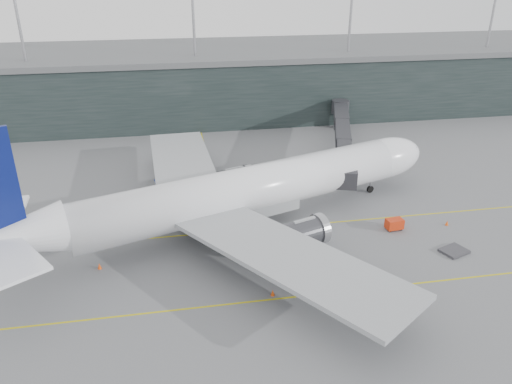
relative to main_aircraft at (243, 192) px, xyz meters
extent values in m
plane|color=#58595D|center=(-7.66, 2.70, -5.28)|extent=(320.00, 320.00, 0.00)
cube|color=gold|center=(-7.66, -1.30, -5.27)|extent=(160.00, 0.25, 0.02)
cube|color=gold|center=(-7.66, -17.30, -5.27)|extent=(160.00, 0.25, 0.02)
cube|color=gold|center=(-2.66, 22.70, -5.27)|extent=(0.25, 60.00, 0.02)
cube|color=black|center=(-7.66, 60.70, 1.72)|extent=(240.00, 35.00, 14.00)
cube|color=#56585B|center=(-7.66, 60.70, 9.32)|extent=(240.00, 36.00, 1.20)
cylinder|color=#9E9EA3|center=(-37.66, 50.70, 16.72)|extent=(0.60, 0.60, 14.00)
cylinder|color=#9E9EA3|center=(-2.66, 50.70, 16.72)|extent=(0.60, 0.60, 14.00)
cylinder|color=#9E9EA3|center=(32.34, 50.70, 16.72)|extent=(0.60, 0.60, 14.00)
cylinder|color=#9E9EA3|center=(67.34, 50.70, 16.72)|extent=(0.60, 0.60, 14.00)
cylinder|color=white|center=(0.45, 0.15, 0.17)|extent=(46.80, 21.35, 6.37)
ellipsoid|color=white|center=(24.27, 8.32, 0.17)|extent=(14.73, 10.37, 6.37)
cone|color=white|center=(-27.26, -9.34, 0.89)|extent=(12.68, 9.45, 6.12)
cube|color=#969A9E|center=(-0.52, -0.18, -2.30)|extent=(17.22, 10.19, 2.06)
cube|color=black|center=(27.97, 9.58, 1.20)|extent=(3.14, 3.65, 0.82)
cube|color=#969A9E|center=(2.70, -15.92, -0.86)|extent=(24.65, 29.74, 0.57)
cylinder|color=#37373C|center=(5.56, -8.42, -2.61)|extent=(7.97, 5.74, 3.60)
cube|color=#969A9E|center=(-7.63, 14.23, -0.86)|extent=(10.75, 30.24, 0.57)
cylinder|color=#37373C|center=(-0.77, 10.06, -2.61)|extent=(7.97, 5.74, 3.60)
cube|color=white|center=(-26.40, -15.02, 1.40)|extent=(9.85, 10.83, 0.36)
cylinder|color=black|center=(21.84, 7.48, -4.71)|extent=(1.20, 0.76, 1.13)
cylinder|color=#9E9EA3|center=(21.84, 7.48, -3.94)|extent=(0.31, 0.31, 2.67)
cylinder|color=black|center=(-1.84, -5.85, -4.61)|extent=(1.43, 0.92, 1.34)
cylinder|color=black|center=(-5.04, 3.49, -4.61)|extent=(1.43, 0.92, 1.34)
cube|color=#27282C|center=(16.04, 3.39, -0.49)|extent=(3.97, 4.22, 2.68)
cube|color=#27282C|center=(18.45, 10.97, -0.49)|extent=(6.05, 12.60, 2.40)
cube|color=#27282C|center=(22.21, 22.85, -0.49)|extent=(6.28, 12.67, 2.49)
cube|color=#27282C|center=(25.98, 34.72, -0.49)|extent=(6.50, 12.74, 2.59)
cylinder|color=#9E9EA3|center=(18.65, 11.61, -3.46)|extent=(0.48, 0.48, 3.64)
cube|color=#37373C|center=(18.65, 11.61, -4.94)|extent=(2.26, 1.95, 0.67)
cylinder|color=#27282C|center=(16.04, 43.20, -0.49)|extent=(3.83, 3.83, 2.87)
cylinder|color=#27282C|center=(16.04, 43.20, -3.55)|extent=(1.72, 1.72, 3.45)
cube|color=red|center=(20.46, -4.75, -4.39)|extent=(2.45, 1.71, 1.36)
cylinder|color=black|center=(19.68, -5.36, -5.07)|extent=(0.43, 0.20, 0.42)
cylinder|color=black|center=(21.35, -5.18, -5.07)|extent=(0.43, 0.20, 0.42)
cylinder|color=black|center=(19.57, -4.32, -5.07)|extent=(0.43, 0.20, 0.42)
cylinder|color=black|center=(21.24, -4.14, -5.07)|extent=(0.43, 0.20, 0.42)
cube|color=#353539|center=(25.54, -11.76, -5.08)|extent=(3.94, 3.56, 0.32)
cube|color=#37373C|center=(-11.46, 13.77, -5.12)|extent=(2.27, 1.92, 0.21)
cube|color=#B7BEC4|center=(-11.46, 13.77, -4.20)|extent=(1.85, 1.76, 1.55)
cube|color=navy|center=(-11.46, 13.77, -3.39)|extent=(1.91, 1.82, 0.08)
cube|color=#37373C|center=(-9.73, 14.56, -5.14)|extent=(1.90, 1.54, 0.18)
cube|color=silver|center=(-9.73, 14.56, -4.31)|extent=(1.52, 1.44, 1.38)
cube|color=navy|center=(-9.73, 14.56, -3.59)|extent=(1.57, 1.48, 0.07)
cube|color=#37373C|center=(-9.11, 13.42, -5.12)|extent=(2.57, 2.34, 0.21)
cube|color=#A3AAAF|center=(-9.11, 13.42, -4.18)|extent=(2.15, 2.09, 1.57)
cube|color=navy|center=(-9.11, 13.42, -3.36)|extent=(2.21, 2.16, 0.08)
cone|color=#F8530D|center=(28.37, -4.93, -4.91)|extent=(0.46, 0.46, 0.73)
cone|color=#E7490C|center=(0.73, -16.58, -4.91)|extent=(0.47, 0.47, 0.74)
cone|color=#E9480C|center=(2.41, 12.40, -4.96)|extent=(0.40, 0.40, 0.64)
cone|color=#F44A0D|center=(-18.89, -7.67, -4.90)|extent=(0.48, 0.48, 0.77)
camera|label=1|loc=(-9.15, -61.25, 28.69)|focal=35.00mm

